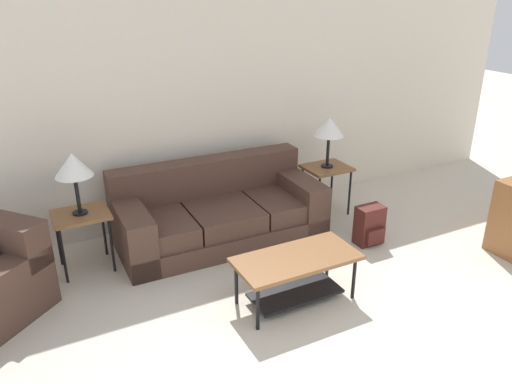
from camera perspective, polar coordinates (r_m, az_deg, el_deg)
The scene contains 8 objects.
wall_back at distance 5.72m, azimuth -5.60°, elevation 9.54°, with size 8.90×0.06×2.60m.
couch at distance 5.44m, azimuth -4.31°, elevation -2.44°, with size 2.20×1.02×0.82m.
coffee_table at distance 4.37m, azimuth 4.60°, elevation -8.73°, with size 1.08×0.52×0.44m.
side_table_left at distance 5.02m, azimuth -19.34°, elevation -3.03°, with size 0.52×0.44×0.59m.
side_table_right at distance 5.98m, azimuth 8.08°, elevation 2.27°, with size 0.52×0.44×0.59m.
table_lamp_left at distance 4.82m, azimuth -20.18°, elevation 2.82°, with size 0.35×0.35×0.60m.
table_lamp_right at distance 5.82m, azimuth 8.37°, elevation 7.31°, with size 0.35×0.35×0.60m.
backpack at distance 5.47m, azimuth 12.86°, elevation -3.77°, with size 0.29×0.26×0.43m.
Camera 1 is at (-2.05, -1.14, 2.61)m, focal length 35.00 mm.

